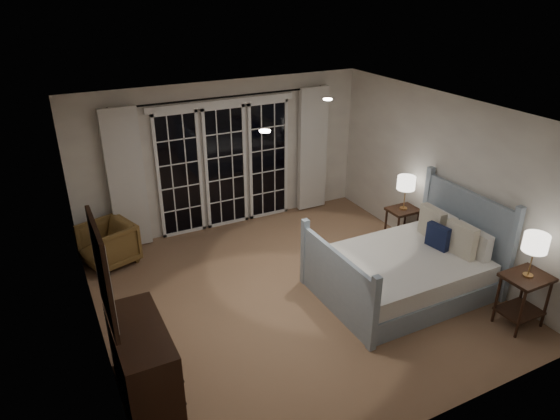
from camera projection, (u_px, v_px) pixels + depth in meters
name	position (u px, v px, depth m)	size (l,w,h in m)	color
floor	(294.00, 294.00, 6.87)	(5.00, 5.00, 0.00)	#926B4E
ceiling	(297.00, 115.00, 5.82)	(5.00, 5.00, 0.00)	white
wall_left	(90.00, 257.00, 5.32)	(0.02, 5.00, 2.50)	silver
wall_right	(444.00, 180.00, 7.37)	(0.02, 5.00, 2.50)	silver
wall_back	(224.00, 156.00, 8.37)	(5.00, 0.02, 2.50)	silver
wall_front	(433.00, 321.00, 4.32)	(5.00, 0.02, 2.50)	silver
french_doors	(226.00, 165.00, 8.40)	(2.50, 0.04, 2.20)	black
curtain_rod	(224.00, 97.00, 7.86)	(0.03, 0.03, 3.50)	black
curtain_left	(126.00, 180.00, 7.63)	(0.55, 0.10, 2.25)	silver
curtain_right	(313.00, 150.00, 8.99)	(0.55, 0.10, 2.25)	silver
downlight_a	(328.00, 99.00, 6.64)	(0.12, 0.12, 0.01)	white
downlight_b	(265.00, 131.00, 5.25)	(0.12, 0.12, 0.01)	white
bed	(406.00, 270.00, 6.84)	(2.22, 1.59, 1.29)	#8795A3
nightstand_left	(524.00, 292.00, 6.09)	(0.55, 0.44, 0.71)	#321A10
nightstand_right	(402.00, 221.00, 8.04)	(0.47, 0.38, 0.62)	#321A10
lamp_left	(536.00, 243.00, 5.80)	(0.29, 0.29, 0.56)	#B48448
lamp_right	(406.00, 183.00, 7.76)	(0.28, 0.28, 0.55)	#B48448
armchair	(108.00, 244.00, 7.49)	(0.70, 0.72, 0.66)	brown
dresser	(144.00, 363.00, 5.04)	(0.51, 1.19, 0.85)	#321A10
mirror	(103.00, 273.00, 4.47)	(0.05, 0.85, 1.00)	#321A10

